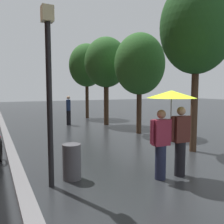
% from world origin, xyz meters
% --- Properties ---
extents(ground_plane, '(80.00, 80.00, 0.00)m').
position_xyz_m(ground_plane, '(0.00, 0.00, 0.00)').
color(ground_plane, '#26282B').
extents(kerb_strip, '(0.30, 36.00, 0.12)m').
position_xyz_m(kerb_strip, '(-3.20, 10.00, 0.06)').
color(kerb_strip, slate).
rests_on(kerb_strip, ground).
extents(street_tree_0, '(2.43, 2.43, 5.79)m').
position_xyz_m(street_tree_0, '(2.47, 2.16, 4.20)').
color(street_tree_0, '#473323').
rests_on(street_tree_0, ground).
extents(street_tree_1, '(2.41, 2.41, 4.80)m').
position_xyz_m(street_tree_1, '(2.65, 5.84, 3.33)').
color(street_tree_1, '#473323').
rests_on(street_tree_1, ground).
extents(street_tree_2, '(2.57, 2.57, 5.22)m').
position_xyz_m(street_tree_2, '(2.46, 9.11, 3.71)').
color(street_tree_2, '#473323').
rests_on(street_tree_2, ground).
extents(street_tree_3, '(2.60, 2.60, 5.47)m').
position_xyz_m(street_tree_3, '(2.64, 12.80, 3.88)').
color(street_tree_3, '#473323').
rests_on(street_tree_3, ground).
extents(couple_under_umbrella, '(1.17, 1.17, 2.12)m').
position_xyz_m(couple_under_umbrella, '(0.12, 0.62, 1.43)').
color(couple_under_umbrella, '#1E233D').
rests_on(couple_under_umbrella, ground).
extents(street_lamp_post, '(0.24, 0.24, 3.86)m').
position_xyz_m(street_lamp_post, '(-2.60, 1.37, 2.28)').
color(street_lamp_post, black).
rests_on(street_lamp_post, ground).
extents(litter_bin, '(0.44, 0.44, 0.85)m').
position_xyz_m(litter_bin, '(-2.06, 1.59, 0.42)').
color(litter_bin, '#4C4C51').
rests_on(litter_bin, ground).
extents(pedestrian_walking_midground, '(0.35, 0.55, 1.75)m').
position_xyz_m(pedestrian_walking_midground, '(0.38, 10.01, 0.90)').
color(pedestrian_walking_midground, black).
rests_on(pedestrian_walking_midground, ground).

